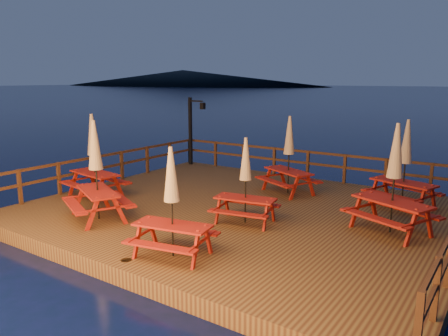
{
  "coord_description": "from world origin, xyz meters",
  "views": [
    {
      "loc": [
        6.68,
        -10.64,
        4.22
      ],
      "look_at": [
        -1.02,
        0.6,
        1.42
      ],
      "focal_mm": 35.0,
      "sensor_mm": 36.0,
      "label": 1
    }
  ],
  "objects_px": {
    "picnic_table_1": "(96,169)",
    "picnic_table_2": "(394,177)",
    "picnic_table_0": "(405,162)",
    "lamp_post": "(193,125)"
  },
  "relations": [
    {
      "from": "picnic_table_1",
      "to": "picnic_table_2",
      "type": "xyz_separation_m",
      "value": [
        6.94,
        3.45,
        0.02
      ]
    },
    {
      "from": "picnic_table_0",
      "to": "picnic_table_1",
      "type": "bearing_deg",
      "value": -119.97
    },
    {
      "from": "lamp_post",
      "to": "picnic_table_2",
      "type": "relative_size",
      "value": 1.08
    },
    {
      "from": "picnic_table_0",
      "to": "picnic_table_2",
      "type": "xyz_separation_m",
      "value": [
        0.27,
        -2.46,
        0.06
      ]
    },
    {
      "from": "lamp_post",
      "to": "picnic_table_0",
      "type": "relative_size",
      "value": 1.13
    },
    {
      "from": "lamp_post",
      "to": "picnic_table_1",
      "type": "bearing_deg",
      "value": -70.67
    },
    {
      "from": "lamp_post",
      "to": "picnic_table_0",
      "type": "distance_m",
      "value": 9.49
    },
    {
      "from": "picnic_table_1",
      "to": "picnic_table_2",
      "type": "bearing_deg",
      "value": 51.86
    },
    {
      "from": "lamp_post",
      "to": "picnic_table_1",
      "type": "height_order",
      "value": "lamp_post"
    },
    {
      "from": "lamp_post",
      "to": "picnic_table_1",
      "type": "xyz_separation_m",
      "value": [
        2.67,
        -7.6,
        -0.37
      ]
    }
  ]
}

